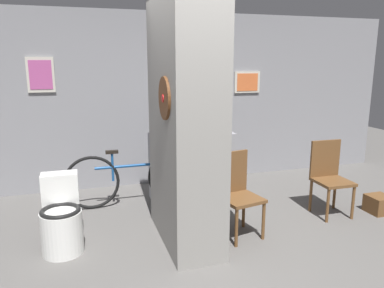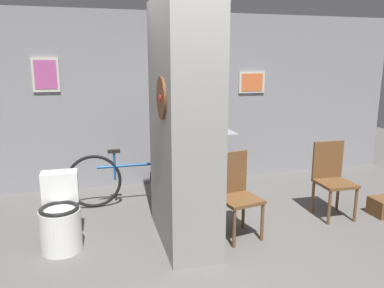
{
  "view_description": "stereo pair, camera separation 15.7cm",
  "coord_description": "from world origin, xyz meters",
  "px_view_note": "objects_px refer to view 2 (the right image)",
  "views": [
    {
      "loc": [
        -1.14,
        -2.99,
        1.89
      ],
      "look_at": [
        0.09,
        1.03,
        0.95
      ],
      "focal_mm": 35.0,
      "sensor_mm": 36.0,
      "label": 1
    },
    {
      "loc": [
        -0.99,
        -3.04,
        1.89
      ],
      "look_at": [
        0.09,
        1.03,
        0.95
      ],
      "focal_mm": 35.0,
      "sensor_mm": 36.0,
      "label": 2
    }
  ],
  "objects_px": {
    "chair_by_doorway": "(332,176)",
    "toilet": "(61,218)",
    "bottle_tall": "(188,126)",
    "bicycle": "(136,177)",
    "chair_near_pillar": "(236,191)"
  },
  "relations": [
    {
      "from": "chair_by_doorway",
      "to": "toilet",
      "type": "bearing_deg",
      "value": -178.23
    },
    {
      "from": "toilet",
      "to": "bottle_tall",
      "type": "xyz_separation_m",
      "value": [
        1.6,
        1.01,
        0.71
      ]
    },
    {
      "from": "chair_by_doorway",
      "to": "bicycle",
      "type": "bearing_deg",
      "value": 157.67
    },
    {
      "from": "chair_by_doorway",
      "to": "bottle_tall",
      "type": "relative_size",
      "value": 3.2
    },
    {
      "from": "chair_near_pillar",
      "to": "bicycle",
      "type": "xyz_separation_m",
      "value": [
        -0.95,
        1.2,
        -0.13
      ]
    },
    {
      "from": "chair_near_pillar",
      "to": "chair_by_doorway",
      "type": "height_order",
      "value": "same"
    },
    {
      "from": "bicycle",
      "to": "bottle_tall",
      "type": "bearing_deg",
      "value": -0.97
    },
    {
      "from": "toilet",
      "to": "bicycle",
      "type": "distance_m",
      "value": 1.36
    },
    {
      "from": "toilet",
      "to": "chair_by_doorway",
      "type": "distance_m",
      "value": 3.18
    },
    {
      "from": "chair_by_doorway",
      "to": "bicycle",
      "type": "relative_size",
      "value": 0.51
    },
    {
      "from": "chair_by_doorway",
      "to": "chair_near_pillar",
      "type": "bearing_deg",
      "value": -170.05
    },
    {
      "from": "toilet",
      "to": "bicycle",
      "type": "height_order",
      "value": "bicycle"
    },
    {
      "from": "toilet",
      "to": "bottle_tall",
      "type": "bearing_deg",
      "value": 32.35
    },
    {
      "from": "toilet",
      "to": "bicycle",
      "type": "relative_size",
      "value": 0.42
    },
    {
      "from": "chair_near_pillar",
      "to": "bicycle",
      "type": "relative_size",
      "value": 0.51
    }
  ]
}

